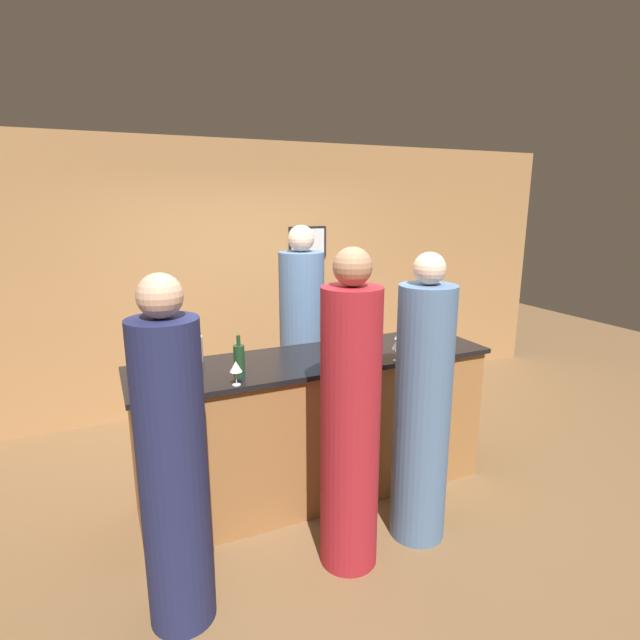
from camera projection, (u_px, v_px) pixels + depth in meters
ground_plane at (316, 490)px, 3.89m from camera, size 14.00×14.00×0.00m
back_wall at (241, 277)px, 5.32m from camera, size 8.00×0.08×2.80m
bar_counter at (316, 425)px, 3.76m from camera, size 2.65×0.72×1.08m
bartender at (302, 347)px, 4.43m from camera, size 0.39×0.39×2.00m
guest_0 at (350, 425)px, 2.93m from camera, size 0.35×0.35×1.96m
guest_1 at (422, 411)px, 3.19m from camera, size 0.36×0.36×1.90m
guest_2 at (173, 470)px, 2.51m from camera, size 0.35×0.35×1.88m
wine_bottle_0 at (239, 360)px, 3.23m from camera, size 0.07×0.07×0.27m
ice_bucket at (191, 349)px, 3.52m from camera, size 0.17×0.17×0.18m
wine_glass_0 at (377, 343)px, 3.57m from camera, size 0.07×0.07×0.17m
wine_glass_1 at (399, 336)px, 3.76m from camera, size 0.07×0.07×0.16m
wine_glass_2 at (366, 345)px, 3.46m from camera, size 0.08×0.08×0.18m
wine_glass_3 at (334, 345)px, 3.53m from camera, size 0.08×0.08×0.16m
wine_glass_4 at (397, 345)px, 3.53m from camera, size 0.08×0.08×0.16m
wine_glass_5 at (236, 367)px, 3.06m from camera, size 0.08×0.08×0.16m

